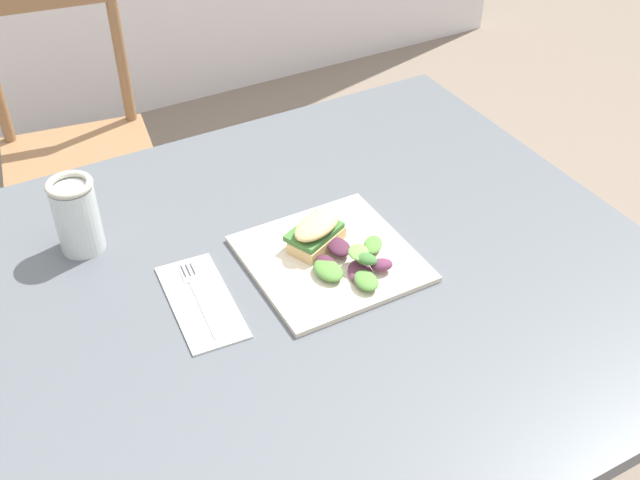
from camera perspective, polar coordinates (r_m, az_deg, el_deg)
dining_table at (r=1.38m, az=-1.10°, el=-6.51°), size 1.20×1.04×0.74m
chair_wooden_far at (r=2.25m, az=-17.28°, el=6.05°), size 0.45×0.45×0.87m
plate_lunch at (r=1.33m, az=0.83°, el=-1.45°), size 0.27×0.27×0.01m
sandwich_half_front at (r=1.34m, az=-0.27°, el=0.58°), size 0.12×0.10×0.06m
salad_mixed_greens at (r=1.30m, az=2.28°, el=-1.68°), size 0.15×0.15×0.04m
napkin_folded at (r=1.27m, az=-8.68°, el=-4.47°), size 0.11×0.22×0.00m
fork_on_napkin at (r=1.28m, az=-8.92°, el=-3.86°), size 0.04×0.19×0.00m
mason_jar_iced_tea at (r=1.39m, az=-17.35°, el=1.52°), size 0.08×0.08×0.14m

